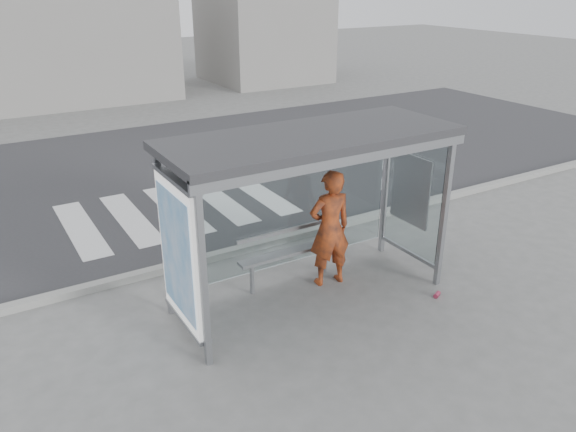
% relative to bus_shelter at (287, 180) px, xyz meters
% --- Properties ---
extents(ground, '(80.00, 80.00, 0.00)m').
position_rel_bus_shelter_xyz_m(ground, '(0.37, -0.06, -1.98)').
color(ground, '#61615F').
rests_on(ground, ground).
extents(road, '(30.00, 10.00, 0.01)m').
position_rel_bus_shelter_xyz_m(road, '(0.37, 6.94, -1.98)').
color(road, '#2E2E31').
rests_on(road, ground).
extents(curb, '(30.00, 0.18, 0.12)m').
position_rel_bus_shelter_xyz_m(curb, '(0.37, 1.89, -1.92)').
color(curb, gray).
rests_on(curb, ground).
extents(crosswalk, '(4.55, 3.00, 0.00)m').
position_rel_bus_shelter_xyz_m(crosswalk, '(-0.13, 4.44, -1.98)').
color(crosswalk, silver).
rests_on(crosswalk, ground).
extents(bus_shelter, '(4.25, 1.65, 2.62)m').
position_rel_bus_shelter_xyz_m(bus_shelter, '(0.00, 0.00, 0.00)').
color(bus_shelter, gray).
rests_on(bus_shelter, ground).
extents(building_center, '(8.00, 5.00, 5.00)m').
position_rel_bus_shelter_xyz_m(building_center, '(0.37, 17.94, 0.52)').
color(building_center, gray).
rests_on(building_center, ground).
extents(building_right, '(5.00, 5.00, 7.00)m').
position_rel_bus_shelter_xyz_m(building_right, '(9.37, 17.94, 1.52)').
color(building_right, gray).
rests_on(building_right, ground).
extents(person, '(0.76, 0.55, 1.92)m').
position_rel_bus_shelter_xyz_m(person, '(0.89, 0.19, -1.02)').
color(person, '#D74C14').
rests_on(person, ground).
extents(bench, '(1.78, 0.22, 0.92)m').
position_rel_bus_shelter_xyz_m(bench, '(0.36, 0.52, -1.44)').
color(bench, slate).
rests_on(bench, ground).
extents(soda_can, '(0.16, 0.13, 0.07)m').
position_rel_bus_shelter_xyz_m(soda_can, '(2.09, -1.06, -1.95)').
color(soda_can, '#C63A5C').
rests_on(soda_can, ground).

